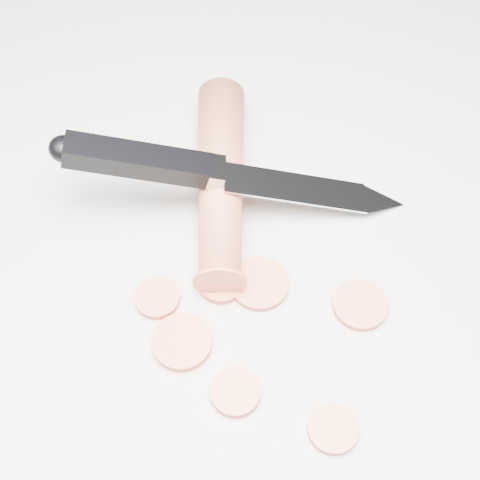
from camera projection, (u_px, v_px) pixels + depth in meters
ground at (170, 281)px, 0.46m from camera, size 2.40×2.40×0.00m
carrot at (221, 180)px, 0.49m from camera, size 0.13×0.16×0.03m
carrot_slice_0 at (235, 392)px, 0.42m from camera, size 0.03×0.03×0.01m
carrot_slice_1 at (182, 342)px, 0.44m from camera, size 0.04×0.04×0.01m
carrot_slice_2 at (259, 284)px, 0.46m from camera, size 0.04×0.04×0.01m
carrot_slice_3 at (221, 283)px, 0.46m from camera, size 0.03×0.03×0.01m
carrot_slice_4 at (360, 305)px, 0.45m from camera, size 0.04×0.04×0.01m
carrot_slice_5 at (158, 298)px, 0.45m from camera, size 0.03×0.03×0.01m
carrot_slice_6 at (333, 429)px, 0.41m from camera, size 0.03×0.03×0.01m
kitchen_knife at (236, 173)px, 0.47m from camera, size 0.22×0.17×0.07m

